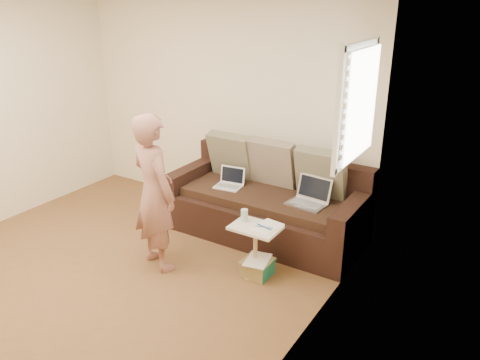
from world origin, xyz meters
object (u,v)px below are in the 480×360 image
Objects in this scene: person at (154,193)px; side_table at (255,250)px; sofa at (265,201)px; drinking_glass at (244,215)px; laptop_white at (228,187)px; striped_box at (257,267)px; laptop_silver at (306,205)px.

person is 3.09× the size of side_table.
sofa is at bearing -99.54° from person.
sofa is at bearing 112.48° from side_table.
drinking_glass is at bearing -77.49° from sofa.
laptop_white reaches higher than striped_box.
drinking_glass is (-0.36, -0.65, 0.05)m from laptop_silver.
person reaches higher than sofa.
laptop_white reaches higher than side_table.
drinking_glass reaches higher than side_table.
sofa is 7.32× the size of laptop_white.
drinking_glass reaches higher than laptop_white.
laptop_silver is at bearing -117.54° from person.
side_table is 0.36m from drinking_glass.
striped_box is at bearing -48.99° from laptop_white.
laptop_silver is 1.30× the size of laptop_white.
laptop_silver is 0.76× the size of side_table.
laptop_white is 1.14m from striped_box.
drinking_glass is 0.43× the size of striped_box.
side_table is at bearing -67.52° from sofa.
laptop_silver is 0.25× the size of person.
sofa is at bearing 3.08° from laptop_white.
laptop_white is (-0.96, -0.03, 0.00)m from laptop_silver.
sofa is 0.83m from side_table.
person reaches higher than laptop_silver.
person is at bearing -159.95° from striped_box.
person reaches higher than striped_box.
side_table is (-0.21, -0.70, -0.26)m from laptop_silver.
laptop_silver is 0.96m from laptop_white.
laptop_silver is 0.75m from drinking_glass.
laptop_white is 1.10m from person.
sofa reaches higher than striped_box.
striped_box is (-0.16, -0.73, -0.43)m from laptop_silver.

